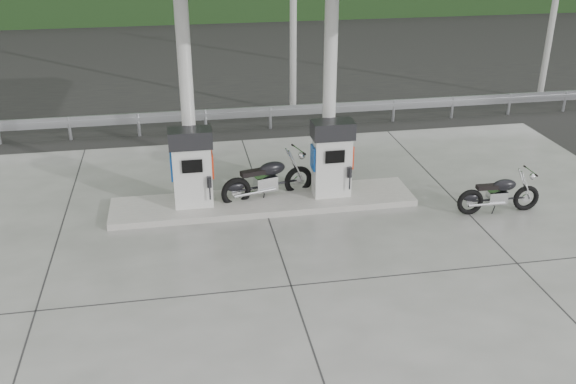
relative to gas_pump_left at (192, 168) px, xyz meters
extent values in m
plane|color=black|center=(1.60, -2.50, -1.07)|extent=(160.00, 160.00, 0.00)
cube|color=slate|center=(1.60, -2.50, -1.06)|extent=(18.00, 14.00, 0.02)
cube|color=gray|center=(1.60, 0.00, -0.98)|extent=(7.00, 1.40, 0.15)
cylinder|color=silver|center=(0.00, 0.40, 1.60)|extent=(0.30, 0.30, 5.00)
cylinder|color=silver|center=(3.20, 0.40, 1.60)|extent=(0.30, 0.30, 5.00)
cube|color=black|center=(1.60, 9.00, -1.07)|extent=(60.00, 7.00, 0.01)
camera|label=1|loc=(-0.24, -13.36, 5.42)|focal=40.00mm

